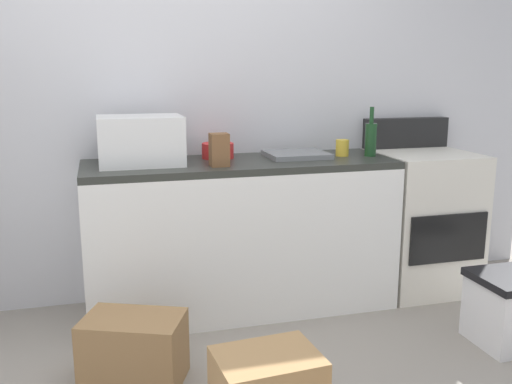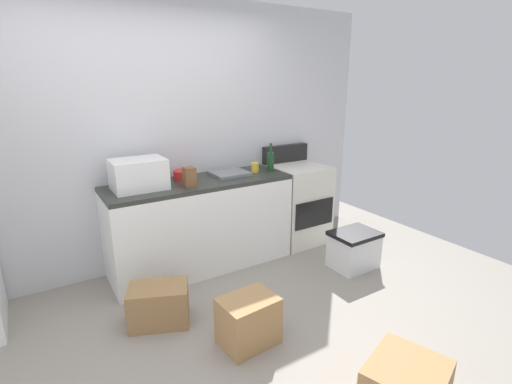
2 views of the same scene
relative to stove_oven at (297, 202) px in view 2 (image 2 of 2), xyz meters
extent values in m
plane|color=gray|center=(-1.52, -1.21, -0.47)|extent=(6.00, 6.00, 0.00)
cube|color=silver|center=(-1.52, 0.34, 0.83)|extent=(5.00, 0.10, 2.60)
cube|color=white|center=(-1.22, -0.01, -0.04)|extent=(1.80, 0.60, 0.86)
cube|color=#2D302B|center=(-1.22, -0.01, 0.41)|extent=(1.80, 0.60, 0.04)
cube|color=silver|center=(0.00, -0.01, -0.02)|extent=(0.60, 0.60, 0.90)
cube|color=black|center=(0.00, -0.31, -0.05)|extent=(0.52, 0.02, 0.30)
cube|color=black|center=(0.00, 0.25, 0.53)|extent=(0.60, 0.08, 0.20)
cube|color=white|center=(-1.78, 0.02, 0.57)|extent=(0.46, 0.34, 0.27)
cube|color=slate|center=(-0.86, 0.05, 0.45)|extent=(0.36, 0.32, 0.03)
cylinder|color=#193F1E|center=(-0.41, -0.04, 0.53)|extent=(0.07, 0.07, 0.20)
cylinder|color=#193F1E|center=(-0.41, -0.04, 0.68)|extent=(0.03, 0.03, 0.10)
cylinder|color=gold|center=(-0.57, 0.01, 0.48)|extent=(0.08, 0.08, 0.10)
cube|color=brown|center=(-1.37, -0.15, 0.52)|extent=(0.10, 0.10, 0.18)
cylinder|color=red|center=(-1.32, 0.13, 0.48)|extent=(0.19, 0.19, 0.09)
cube|color=olive|center=(-1.90, -0.71, -0.31)|extent=(0.53, 0.44, 0.32)
cube|color=#A37A4C|center=(-1.43, -1.28, -0.28)|extent=(0.42, 0.33, 0.36)
cube|color=silver|center=(0.07, -0.85, -0.30)|extent=(0.44, 0.34, 0.34)
cube|color=black|center=(0.07, -0.85, -0.11)|extent=(0.46, 0.36, 0.04)
camera|label=1|loc=(-2.00, -3.16, 0.95)|focal=39.65mm
camera|label=2|loc=(-2.61, -3.27, 1.38)|focal=26.32mm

